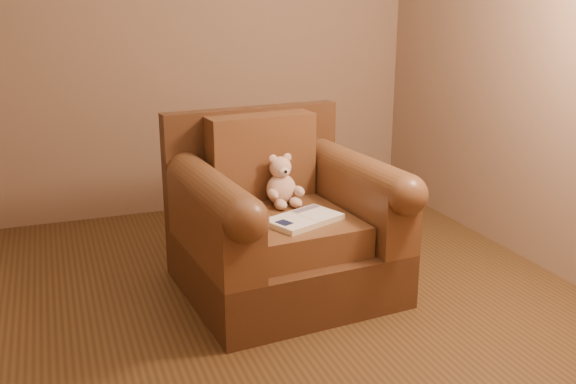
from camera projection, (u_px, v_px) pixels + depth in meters
name	position (u px, v px, depth m)	size (l,w,h in m)	color
floor	(242.00, 322.00, 3.39)	(4.00, 4.00, 0.00)	#4D351A
armchair	(281.00, 224.00, 3.70)	(1.20, 1.15, 1.01)	#462A17
teddy_bear	(282.00, 185.00, 3.74)	(0.22, 0.25, 0.30)	beige
guidebook	(304.00, 219.00, 3.47)	(0.46, 0.38, 0.03)	beige
side_table	(325.00, 204.00, 4.29)	(0.42, 0.42, 0.59)	gold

